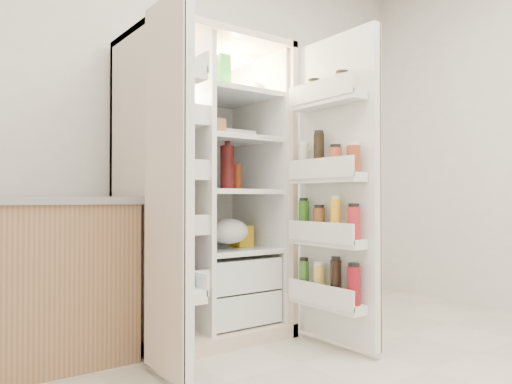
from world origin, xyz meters
TOP-DOWN VIEW (x-y plane):
  - wall_back at (0.00, 2.00)m, footprint 4.00×0.02m
  - refrigerator at (-0.14, 1.65)m, footprint 0.92×0.70m
  - freezer_door at (-0.65, 1.05)m, footprint 0.15×0.40m
  - fridge_door at (0.33, 0.96)m, footprint 0.17×0.58m
  - kitchen_counter at (-1.22, 1.67)m, footprint 1.17×0.62m

SIDE VIEW (x-z plane):
  - kitchen_counter at x=-1.22m, z-range 0.00..0.85m
  - refrigerator at x=-0.14m, z-range -0.16..1.64m
  - fridge_door at x=0.33m, z-range 0.01..1.73m
  - freezer_door at x=-0.65m, z-range 0.03..1.75m
  - wall_back at x=0.00m, z-range 0.00..2.70m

